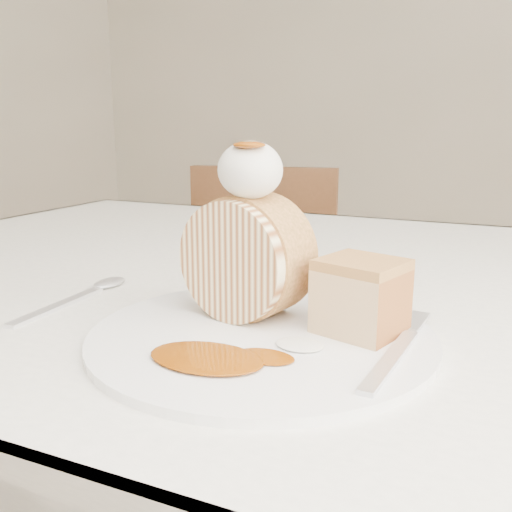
% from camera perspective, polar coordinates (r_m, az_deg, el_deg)
% --- Properties ---
extents(table, '(1.40, 0.90, 0.75)m').
position_cam_1_polar(table, '(0.73, 6.91, -8.57)').
color(table, beige).
rests_on(table, ground).
extents(chair_far, '(0.45, 0.45, 0.82)m').
position_cam_1_polar(chair_far, '(1.65, 1.46, -3.16)').
color(chair_far, brown).
rests_on(chair_far, ground).
extents(plate, '(0.37, 0.37, 0.01)m').
position_cam_1_polar(plate, '(0.49, 0.59, -7.99)').
color(plate, white).
rests_on(plate, table).
extents(roulade_slice, '(0.12, 0.08, 0.11)m').
position_cam_1_polar(roulade_slice, '(0.52, -0.97, -0.15)').
color(roulade_slice, '#FFEDB1').
rests_on(roulade_slice, plate).
extents(cake_chunk, '(0.08, 0.08, 0.05)m').
position_cam_1_polar(cake_chunk, '(0.49, 10.41, -4.46)').
color(cake_chunk, '#D58D50').
rests_on(cake_chunk, plate).
extents(whipped_cream, '(0.06, 0.06, 0.05)m').
position_cam_1_polar(whipped_cream, '(0.50, -0.57, 8.59)').
color(whipped_cream, silver).
rests_on(whipped_cream, roulade_slice).
extents(caramel_drizzle, '(0.03, 0.02, 0.01)m').
position_cam_1_polar(caramel_drizzle, '(0.48, -0.70, 11.80)').
color(caramel_drizzle, '#7B3605').
rests_on(caramel_drizzle, whipped_cream).
extents(caramel_pool, '(0.10, 0.08, 0.00)m').
position_cam_1_polar(caramel_pool, '(0.44, -5.00, -10.07)').
color(caramel_pool, '#7B3605').
rests_on(caramel_pool, plate).
extents(fork, '(0.04, 0.18, 0.00)m').
position_cam_1_polar(fork, '(0.44, 13.31, -10.06)').
color(fork, silver).
rests_on(fork, plate).
extents(spoon, '(0.03, 0.16, 0.00)m').
position_cam_1_polar(spoon, '(0.61, -19.19, -4.75)').
color(spoon, silver).
rests_on(spoon, table).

